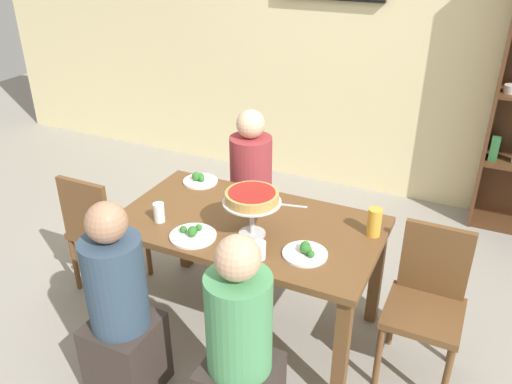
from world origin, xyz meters
name	(u,v)px	position (x,y,z in m)	size (l,w,h in m)	color
ground_plane	(249,322)	(0.00, 0.00, 0.00)	(12.00, 12.00, 0.00)	gray
rear_partition	(361,36)	(0.00, 2.20, 1.40)	(8.00, 0.12, 2.80)	beige
dining_table	(249,237)	(0.00, 0.00, 0.64)	(1.51, 0.85, 0.74)	brown
diner_far_left	(251,196)	(-0.33, 0.71, 0.49)	(0.34, 0.34, 1.15)	#382D28
diner_near_left	(121,317)	(-0.36, -0.74, 0.49)	(0.34, 0.34, 1.15)	#382D28
diner_near_right	(240,358)	(0.31, -0.74, 0.49)	(0.34, 0.34, 1.15)	#382D28
chair_head_east	(427,297)	(1.02, 0.09, 0.49)	(0.40, 0.40, 0.87)	brown
chair_head_west	(100,227)	(-1.05, -0.09, 0.49)	(0.40, 0.40, 0.87)	brown
deep_dish_pizza_stand	(252,200)	(0.07, -0.11, 0.96)	(0.32, 0.32, 0.27)	silver
salad_plate_near_diner	(305,252)	(0.41, -0.17, 0.76)	(0.24, 0.24, 0.07)	white
salad_plate_far_diner	(193,234)	(-0.21, -0.27, 0.76)	(0.26, 0.26, 0.07)	white
salad_plate_spare	(200,180)	(-0.52, 0.33, 0.76)	(0.23, 0.23, 0.07)	white
beer_glass_amber_tall	(374,222)	(0.68, 0.17, 0.82)	(0.08, 0.08, 0.16)	gold
water_glass_clear_near	(260,250)	(0.21, -0.30, 0.79)	(0.06, 0.06, 0.10)	white
water_glass_clear_far	(249,204)	(-0.06, 0.12, 0.79)	(0.07, 0.07, 0.10)	white
water_glass_clear_spare	(159,212)	(-0.47, -0.21, 0.80)	(0.06, 0.06, 0.11)	white
cutlery_fork_near	(293,206)	(0.16, 0.29, 0.74)	(0.18, 0.02, 0.01)	silver
cutlery_knife_near	(243,194)	(-0.18, 0.29, 0.74)	(0.18, 0.02, 0.01)	silver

